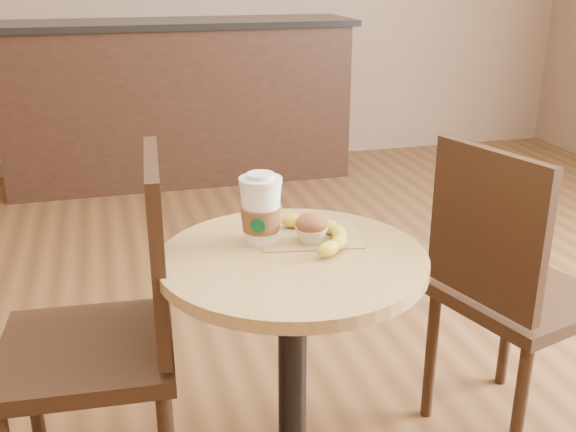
# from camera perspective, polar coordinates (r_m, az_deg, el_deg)

# --- Properties ---
(cafe_table) EXTENTS (0.62, 0.62, 0.75)m
(cafe_table) POSITION_cam_1_polar(r_m,az_deg,el_deg) (1.66, 0.37, -11.19)
(cafe_table) COLOR black
(cafe_table) RESTS_ON ground
(chair_left) EXTENTS (0.45, 0.45, 0.96)m
(chair_left) POSITION_cam_1_polar(r_m,az_deg,el_deg) (1.74, -14.62, -9.30)
(chair_left) COLOR #311E11
(chair_left) RESTS_ON ground
(chair_right) EXTENTS (0.50, 0.50, 0.93)m
(chair_right) POSITION_cam_1_polar(r_m,az_deg,el_deg) (2.04, 18.16, -5.66)
(chair_right) COLOR #311E11
(chair_right) RESTS_ON ground
(service_counter) EXTENTS (2.30, 0.65, 1.04)m
(service_counter) POSITION_cam_1_polar(r_m,az_deg,el_deg) (4.58, -9.27, 9.57)
(service_counter) COLOR black
(service_counter) RESTS_ON ground
(kraft_bag) EXTENTS (0.27, 0.22, 0.00)m
(kraft_bag) POSITION_cam_1_polar(r_m,az_deg,el_deg) (1.64, 1.86, -1.69)
(kraft_bag) COLOR #9D7F4C
(kraft_bag) RESTS_ON cafe_table
(coffee_cup) EXTENTS (0.10, 0.10, 0.17)m
(coffee_cup) POSITION_cam_1_polar(r_m,az_deg,el_deg) (1.59, -2.31, 0.38)
(coffee_cup) COLOR white
(coffee_cup) RESTS_ON cafe_table
(muffin) EXTENTS (0.08, 0.08, 0.07)m
(muffin) POSITION_cam_1_polar(r_m,az_deg,el_deg) (1.60, 2.01, -1.01)
(muffin) COLOR silver
(muffin) RESTS_ON kraft_bag
(banana) EXTENTS (0.16, 0.26, 0.03)m
(banana) POSITION_cam_1_polar(r_m,az_deg,el_deg) (1.61, 2.85, -1.46)
(banana) COLOR yellow
(banana) RESTS_ON kraft_bag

